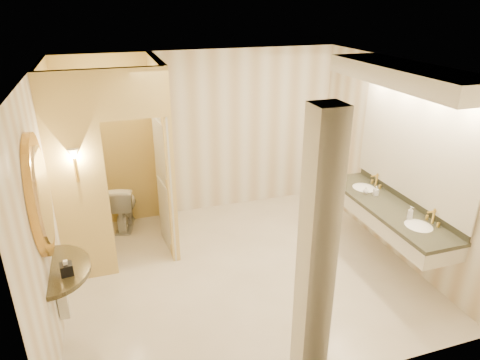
# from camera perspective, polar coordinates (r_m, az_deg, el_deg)

# --- Properties ---
(floor) EXTENTS (4.50, 4.50, 0.00)m
(floor) POSITION_cam_1_polar(r_m,az_deg,el_deg) (5.96, 0.24, -11.96)
(floor) COLOR silver
(floor) RESTS_ON ground
(ceiling) EXTENTS (4.50, 4.50, 0.00)m
(ceiling) POSITION_cam_1_polar(r_m,az_deg,el_deg) (4.93, 0.30, 14.63)
(ceiling) COLOR white
(ceiling) RESTS_ON wall_back
(wall_back) EXTENTS (4.50, 0.02, 2.70)m
(wall_back) POSITION_cam_1_polar(r_m,az_deg,el_deg) (7.11, -4.78, 6.11)
(wall_back) COLOR silver
(wall_back) RESTS_ON floor
(wall_front) EXTENTS (4.50, 0.02, 2.70)m
(wall_front) POSITION_cam_1_polar(r_m,az_deg,el_deg) (3.69, 10.20, -11.71)
(wall_front) COLOR silver
(wall_front) RESTS_ON floor
(wall_left) EXTENTS (0.02, 4.00, 2.70)m
(wall_left) POSITION_cam_1_polar(r_m,az_deg,el_deg) (5.13, -24.40, -3.01)
(wall_left) COLOR silver
(wall_left) RESTS_ON floor
(wall_right) EXTENTS (0.02, 4.00, 2.70)m
(wall_right) POSITION_cam_1_polar(r_m,az_deg,el_deg) (6.32, 20.05, 2.51)
(wall_right) COLOR silver
(wall_right) RESTS_ON floor
(toilet_closet) EXTENTS (1.50, 1.55, 2.70)m
(toilet_closet) POSITION_cam_1_polar(r_m,az_deg,el_deg) (5.98, -12.86, 2.57)
(toilet_closet) COLOR #EBD17B
(toilet_closet) RESTS_ON floor
(wall_sconce) EXTENTS (0.14, 0.14, 0.42)m
(wall_sconce) POSITION_cam_1_polar(r_m,az_deg,el_deg) (5.35, -21.27, 3.03)
(wall_sconce) COLOR gold
(wall_sconce) RESTS_ON toilet_closet
(vanity) EXTENTS (0.75, 2.39, 2.09)m
(vanity) POSITION_cam_1_polar(r_m,az_deg,el_deg) (5.80, 20.42, 3.57)
(vanity) COLOR beige
(vanity) RESTS_ON floor
(console_shelf) EXTENTS (0.95, 0.95, 1.92)m
(console_shelf) POSITION_cam_1_polar(r_m,az_deg,el_deg) (4.64, -24.48, -5.97)
(console_shelf) COLOR black
(console_shelf) RESTS_ON floor
(pillar) EXTENTS (0.27, 0.27, 2.70)m
(pillar) POSITION_cam_1_polar(r_m,az_deg,el_deg) (3.87, 10.18, -9.82)
(pillar) COLOR beige
(pillar) RESTS_ON floor
(tissue_box) EXTENTS (0.13, 0.13, 0.12)m
(tissue_box) POSITION_cam_1_polar(r_m,az_deg,el_deg) (4.69, -22.11, -10.96)
(tissue_box) COLOR black
(tissue_box) RESTS_ON console_shelf
(toilet) EXTENTS (0.58, 0.82, 0.76)m
(toilet) POSITION_cam_1_polar(r_m,az_deg,el_deg) (7.07, -15.39, -3.26)
(toilet) COLOR white
(toilet) RESTS_ON floor
(soap_bottle_a) EXTENTS (0.07, 0.07, 0.14)m
(soap_bottle_a) POSITION_cam_1_polar(r_m,az_deg,el_deg) (6.27, 17.68, -1.39)
(soap_bottle_a) COLOR beige
(soap_bottle_a) RESTS_ON vanity
(soap_bottle_b) EXTENTS (0.10, 0.10, 0.10)m
(soap_bottle_b) POSITION_cam_1_polar(r_m,az_deg,el_deg) (6.29, 16.44, -1.31)
(soap_bottle_b) COLOR silver
(soap_bottle_b) RESTS_ON vanity
(soap_bottle_c) EXTENTS (0.09, 0.09, 0.18)m
(soap_bottle_c) POSITION_cam_1_polar(r_m,az_deg,el_deg) (5.73, 21.76, -4.12)
(soap_bottle_c) COLOR #C6B28C
(soap_bottle_c) RESTS_ON vanity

